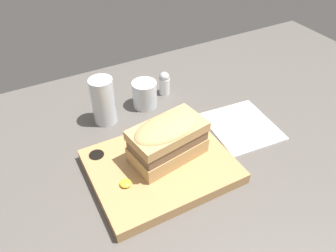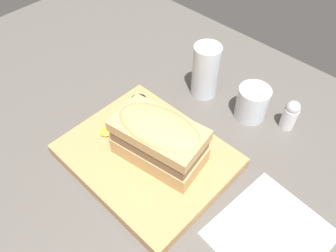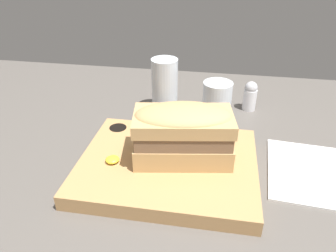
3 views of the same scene
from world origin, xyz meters
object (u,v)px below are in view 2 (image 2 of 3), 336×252
(sandwich, at_px, (159,138))
(wine_glass, at_px, (252,104))
(salt_shaker, at_px, (290,114))
(water_glass, at_px, (205,74))
(napkin, at_px, (270,234))
(serving_board, at_px, (147,156))

(sandwich, xyz_separation_m, wine_glass, (0.05, 0.23, -0.05))
(wine_glass, xyz_separation_m, salt_shaker, (0.08, 0.03, 0.00))
(sandwich, height_order, wine_glass, sandwich)
(water_glass, xyz_separation_m, wine_glass, (0.12, 0.01, -0.02))
(napkin, relative_size, salt_shaker, 2.71)
(sandwich, distance_m, wine_glass, 0.24)
(water_glass, bearing_deg, wine_glass, 5.80)
(serving_board, relative_size, salt_shaker, 4.30)
(sandwich, bearing_deg, salt_shaker, 63.78)
(napkin, xyz_separation_m, salt_shaker, (-0.11, 0.24, 0.03))
(water_glass, xyz_separation_m, napkin, (0.31, -0.20, -0.05))
(sandwich, relative_size, wine_glass, 2.36)
(salt_shaker, bearing_deg, serving_board, -119.47)
(salt_shaker, bearing_deg, water_glass, -168.52)
(serving_board, distance_m, wine_glass, 0.26)
(serving_board, bearing_deg, sandwich, 22.41)
(wine_glass, height_order, salt_shaker, wine_glass)
(sandwich, bearing_deg, water_glass, 107.82)
(serving_board, xyz_separation_m, sandwich, (0.02, 0.01, 0.07))
(wine_glass, bearing_deg, water_glass, -174.20)
(serving_board, height_order, salt_shaker, salt_shaker)
(napkin, bearing_deg, serving_board, -172.26)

